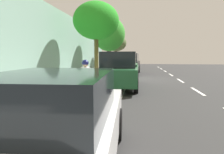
# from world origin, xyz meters

# --- Properties ---
(ground) EXTENTS (56.21, 56.21, 0.00)m
(ground) POSITION_xyz_m (0.00, 0.00, 0.00)
(ground) COLOR #2D2D2D
(sidewalk) EXTENTS (4.08, 35.13, 0.15)m
(sidewalk) POSITION_xyz_m (4.10, 0.00, 0.07)
(sidewalk) COLOR #9B9A9C
(sidewalk) RESTS_ON ground
(curb_edge) EXTENTS (0.16, 35.13, 0.15)m
(curb_edge) POSITION_xyz_m (1.98, 0.00, 0.07)
(curb_edge) COLOR gray
(curb_edge) RESTS_ON ground
(lane_stripe_centre) EXTENTS (0.14, 35.80, 0.01)m
(lane_stripe_centre) POSITION_xyz_m (-3.12, 0.33, 0.00)
(lane_stripe_centre) COLOR white
(lane_stripe_centre) RESTS_ON ground
(lane_stripe_bike_edge) EXTENTS (0.12, 35.13, 0.01)m
(lane_stripe_bike_edge) POSITION_xyz_m (0.51, 0.00, 0.00)
(lane_stripe_bike_edge) COLOR white
(lane_stripe_bike_edge) RESTS_ON ground
(building_facade) EXTENTS (0.50, 35.13, 5.40)m
(building_facade) POSITION_xyz_m (6.39, 0.00, 2.70)
(building_facade) COLOR gray
(building_facade) RESTS_ON ground
(parked_sedan_tan_nearest) EXTENTS (1.97, 4.46, 1.52)m
(parked_sedan_tan_nearest) POSITION_xyz_m (1.03, -13.45, 0.75)
(parked_sedan_tan_nearest) COLOR tan
(parked_sedan_tan_nearest) RESTS_ON ground
(parked_suv_black_second) EXTENTS (2.13, 4.78, 1.99)m
(parked_suv_black_second) POSITION_xyz_m (0.79, -4.36, 1.03)
(parked_suv_black_second) COLOR black
(parked_suv_black_second) RESTS_ON ground
(parked_pickup_green_mid) EXTENTS (2.06, 5.32, 1.95)m
(parked_pickup_green_mid) POSITION_xyz_m (0.82, 3.92, 0.90)
(parked_pickup_green_mid) COLOR #1E512D
(parked_pickup_green_mid) RESTS_ON ground
(parked_sedan_white_far) EXTENTS (2.04, 4.50, 1.52)m
(parked_sedan_white_far) POSITION_xyz_m (0.93, 12.02, 0.75)
(parked_sedan_white_far) COLOR white
(parked_sedan_white_far) RESTS_ON ground
(bicycle_at_curb) EXTENTS (1.70, 0.48, 0.73)m
(bicycle_at_curb) POSITION_xyz_m (1.52, 8.10, 0.36)
(bicycle_at_curb) COLOR black
(bicycle_at_curb) RESTS_ON ground
(cyclist_with_backpack) EXTENTS (0.42, 0.62, 1.61)m
(cyclist_with_backpack) POSITION_xyz_m (1.75, 7.65, 0.97)
(cyclist_with_backpack) COLOR #C6B284
(cyclist_with_backpack) RESTS_ON ground
(street_tree_near_cyclist) EXTENTS (2.99, 2.99, 4.51)m
(street_tree_near_cyclist) POSITION_xyz_m (3.16, -12.75, 3.49)
(street_tree_near_cyclist) COLOR brown
(street_tree_near_cyclist) RESTS_ON sidewalk
(street_tree_mid_block) EXTENTS (3.52, 3.52, 5.85)m
(street_tree_mid_block) POSITION_xyz_m (3.16, -6.70, 4.10)
(street_tree_mid_block) COLOR #473D2E
(street_tree_mid_block) RESTS_ON sidewalk
(street_tree_far_end) EXTENTS (3.56, 3.56, 5.75)m
(street_tree_far_end) POSITION_xyz_m (3.16, -0.49, 4.43)
(street_tree_far_end) COLOR brown
(street_tree_far_end) RESTS_ON sidewalk
(pedestrian_on_phone) EXTENTS (0.39, 0.55, 1.73)m
(pedestrian_on_phone) POSITION_xyz_m (4.07, -8.98, 1.14)
(pedestrian_on_phone) COLOR black
(pedestrian_on_phone) RESTS_ON sidewalk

